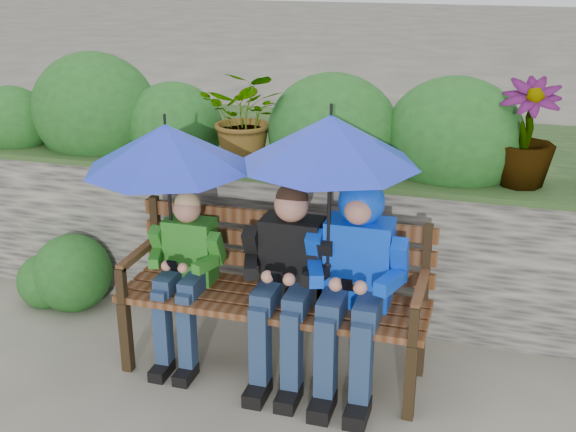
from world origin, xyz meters
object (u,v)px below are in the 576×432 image
(park_bench, at_px, (276,284))
(boy_middle, at_px, (287,275))
(umbrella_right, at_px, (331,140))
(umbrella_left, at_px, (166,147))
(boy_right, at_px, (355,272))
(boy_left, at_px, (185,268))

(park_bench, bearing_deg, boy_middle, -44.05)
(boy_middle, bearing_deg, umbrella_right, 0.27)
(boy_middle, height_order, umbrella_right, umbrella_right)
(umbrella_left, relative_size, umbrella_right, 1.01)
(boy_right, distance_m, umbrella_left, 1.31)
(boy_left, relative_size, boy_right, 0.87)
(umbrella_right, bearing_deg, boy_middle, -179.73)
(boy_right, bearing_deg, umbrella_left, 177.00)
(boy_middle, bearing_deg, boy_left, 178.99)
(boy_right, xyz_separation_m, umbrella_right, (-0.16, -0.01, 0.75))
(umbrella_right, bearing_deg, park_bench, 164.82)
(park_bench, distance_m, boy_left, 0.56)
(boy_middle, height_order, umbrella_left, umbrella_left)
(park_bench, xyz_separation_m, umbrella_left, (-0.66, -0.02, 0.80))
(park_bench, distance_m, boy_middle, 0.18)
(boy_left, height_order, umbrella_left, umbrella_left)
(boy_left, distance_m, umbrella_right, 1.24)
(park_bench, relative_size, boy_right, 1.47)
(boy_middle, height_order, boy_right, boy_right)
(boy_left, xyz_separation_m, boy_right, (1.05, -0.00, 0.12))
(boy_right, bearing_deg, park_bench, 170.38)
(umbrella_right, bearing_deg, boy_right, 2.74)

